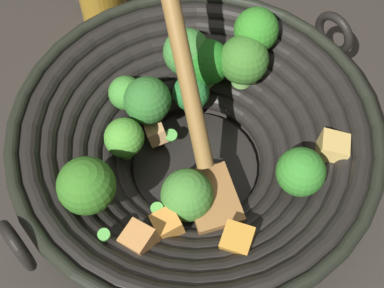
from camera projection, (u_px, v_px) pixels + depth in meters
name	position (u px, v px, depth m)	size (l,w,h in m)	color
ground_plane	(195.00, 168.00, 0.60)	(4.00, 4.00, 0.00)	#332D28
wok	(195.00, 138.00, 0.55)	(0.39, 0.39, 0.27)	black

